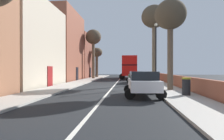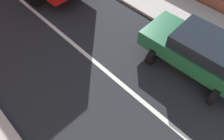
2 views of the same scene
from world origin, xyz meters
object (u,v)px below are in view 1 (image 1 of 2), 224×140
(street_tree_left_4, at_px, (97,54))
(street_tree_right_1, at_px, (170,17))
(parked_car_green_right_1, at_px, (136,76))
(street_tree_left_0, at_px, (93,39))
(lamppost_right, at_px, (156,49))
(parked_car_white_right_0, at_px, (143,82))
(double_decker_bus, at_px, (129,66))
(litter_bin_right, at_px, (186,86))
(street_tree_right_3, at_px, (154,19))

(street_tree_left_4, bearing_deg, street_tree_right_1, -65.50)
(street_tree_left_4, bearing_deg, parked_car_green_right_1, -61.66)
(street_tree_left_0, bearing_deg, lamppost_right, -56.36)
(parked_car_white_right_0, relative_size, parked_car_green_right_1, 0.99)
(parked_car_green_right_1, relative_size, street_tree_left_0, 0.46)
(parked_car_green_right_1, xyz_separation_m, lamppost_right, (1.80, -4.81, 2.91))
(street_tree_left_0, bearing_deg, street_tree_right_1, -59.93)
(double_decker_bus, height_order, street_tree_right_1, street_tree_right_1)
(street_tree_left_4, height_order, litter_bin_right, street_tree_left_4)
(parked_car_white_right_0, height_order, street_tree_left_4, street_tree_left_4)
(street_tree_right_3, bearing_deg, lamppost_right, -95.28)
(street_tree_left_0, bearing_deg, double_decker_bus, 17.42)
(double_decker_bus, xyz_separation_m, street_tree_left_0, (-6.56, -2.06, 5.01))
(street_tree_right_1, distance_m, litter_bin_right, 6.14)
(street_tree_left_0, relative_size, street_tree_left_4, 1.43)
(double_decker_bus, height_order, street_tree_right_3, street_tree_right_3)
(street_tree_left_0, height_order, street_tree_right_3, street_tree_right_3)
(parked_car_white_right_0, bearing_deg, street_tree_left_0, 110.16)
(street_tree_right_1, height_order, litter_bin_right, street_tree_right_1)
(litter_bin_right, bearing_deg, street_tree_left_4, 112.54)
(street_tree_left_0, height_order, street_tree_left_4, street_tree_left_0)
(parked_car_white_right_0, relative_size, litter_bin_right, 3.58)
(street_tree_right_1, xyz_separation_m, street_tree_right_3, (-0.33, 6.91, 1.89))
(street_tree_left_4, bearing_deg, double_decker_bus, -25.14)
(parked_car_white_right_0, xyz_separation_m, parked_car_green_right_1, (0.00, 11.10, -0.05))
(parked_car_white_right_0, relative_size, street_tree_right_1, 0.55)
(street_tree_right_3, distance_m, litter_bin_right, 12.28)
(double_decker_bus, xyz_separation_m, street_tree_right_3, (2.94, -12.12, 5.59))
(double_decker_bus, relative_size, street_tree_right_3, 1.08)
(parked_car_white_right_0, distance_m, parked_car_green_right_1, 11.10)
(street_tree_right_3, height_order, street_tree_left_4, street_tree_right_3)
(double_decker_bus, relative_size, litter_bin_right, 8.93)
(parked_car_green_right_1, relative_size, street_tree_right_1, 0.56)
(lamppost_right, bearing_deg, street_tree_right_3, 84.72)
(double_decker_bus, bearing_deg, street_tree_left_0, -162.58)
(parked_car_green_right_1, xyz_separation_m, street_tree_left_4, (-7.68, 14.24, 4.13))
(street_tree_right_1, bearing_deg, double_decker_bus, 99.75)
(double_decker_bus, relative_size, street_tree_left_4, 1.63)
(parked_car_green_right_1, height_order, street_tree_left_0, street_tree_left_0)
(lamppost_right, bearing_deg, parked_car_white_right_0, -105.96)
(parked_car_white_right_0, height_order, lamppost_right, lamppost_right)
(parked_car_white_right_0, distance_m, litter_bin_right, 2.81)
(street_tree_left_4, bearing_deg, street_tree_left_0, -86.55)
(street_tree_left_0, relative_size, street_tree_right_1, 1.21)
(litter_bin_right, bearing_deg, street_tree_right_1, 96.31)
(street_tree_right_1, height_order, street_tree_left_4, street_tree_right_1)
(parked_car_white_right_0, height_order, street_tree_left_0, street_tree_left_0)
(litter_bin_right, bearing_deg, parked_car_green_right_1, 104.26)
(double_decker_bus, xyz_separation_m, litter_bin_right, (3.60, -22.01, -1.66))
(street_tree_left_0, xyz_separation_m, lamppost_right, (9.16, -13.76, -3.55))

